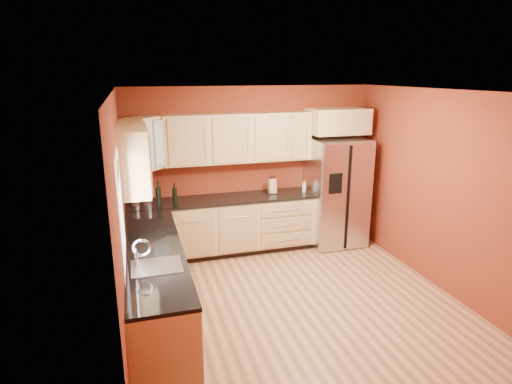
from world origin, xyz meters
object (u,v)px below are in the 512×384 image
canister_left (147,197)px  wine_bottle_a (158,192)px  knife_block (272,186)px  soap_dispenser (304,186)px  refrigerator (336,192)px

canister_left → wine_bottle_a: (0.16, -0.02, 0.06)m
knife_block → soap_dispenser: size_ratio=1.27×
refrigerator → wine_bottle_a: refrigerator is taller
refrigerator → soap_dispenser: 0.57m
knife_block → soap_dispenser: 0.53m
wine_bottle_a → soap_dispenser: wine_bottle_a is taller
refrigerator → soap_dispenser: bearing=175.0°
canister_left → knife_block: bearing=0.8°
canister_left → soap_dispenser: canister_left is taller
refrigerator → soap_dispenser: (-0.55, 0.05, 0.12)m
knife_block → wine_bottle_a: bearing=-178.1°
canister_left → wine_bottle_a: size_ratio=0.63×
refrigerator → canister_left: size_ratio=8.30×
wine_bottle_a → soap_dispenser: size_ratio=1.83×
canister_left → soap_dispenser: (2.47, -0.05, -0.01)m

